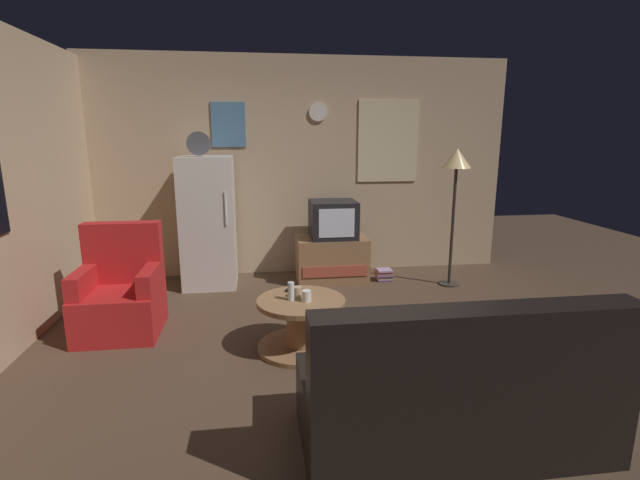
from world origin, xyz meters
The scene contains 14 objects.
ground_plane centered at (0.00, 0.00, 0.00)m, with size 12.00×12.00×0.00m, color #4C3828.
wall_with_art centered at (0.01, 2.45, 1.34)m, with size 5.20×0.12×2.67m.
fridge centered at (-1.13, 1.99, 0.75)m, with size 0.60×0.62×1.77m.
tv_stand centered at (0.31, 1.96, 0.27)m, with size 0.84×0.53×0.54m.
crt_tv centered at (0.32, 1.96, 0.76)m, with size 0.54×0.51×0.44m.
standing_lamp centered at (1.66, 1.60, 1.36)m, with size 0.32×0.32×1.59m.
coffee_table centered at (-0.24, 0.15, 0.22)m, with size 0.72×0.72×0.43m.
wine_glass centered at (-0.32, 0.14, 0.51)m, with size 0.05×0.05×0.15m, color silver.
mug_ceramic_white centered at (-0.20, 0.10, 0.48)m, with size 0.08×0.08×0.09m, color silver.
mug_ceramic_tan centered at (-0.26, 0.20, 0.48)m, with size 0.08×0.08×0.09m, color tan.
remote_control centered at (-0.28, 0.34, 0.44)m, with size 0.15×0.04×0.02m, color black.
armchair centered at (-1.80, 0.74, 0.34)m, with size 0.68×0.68×0.96m.
couch centered at (0.49, -1.19, 0.31)m, with size 1.70×0.80×0.92m.
book_stack centered at (0.94, 1.86, 0.07)m, with size 0.21×0.16×0.14m.
Camera 1 is at (-0.57, -3.40, 1.74)m, focal length 26.09 mm.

